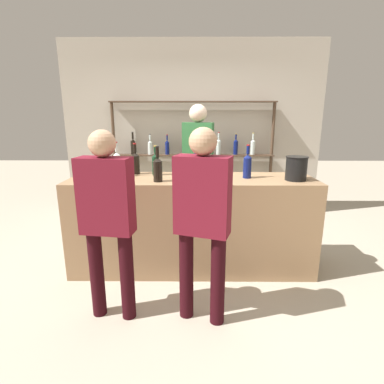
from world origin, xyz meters
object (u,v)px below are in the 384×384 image
at_px(counter_bottle_1, 156,164).
at_px(wine_glass, 179,169).
at_px(ice_bucket, 296,168).
at_px(server_behind_counter, 198,158).
at_px(customer_center, 202,214).
at_px(counter_bottle_0, 158,168).
at_px(counter_bottle_2, 117,163).
at_px(customer_left, 107,213).
at_px(counter_bottle_5, 247,165).
at_px(counter_bottle_3, 196,165).
at_px(counter_bottle_4, 135,162).

xyz_separation_m(counter_bottle_1, wine_glass, (0.27, -0.36, 0.00)).
xyz_separation_m(ice_bucket, server_behind_counter, (-0.98, 1.09, -0.05)).
bearing_deg(wine_glass, customer_center, -73.09).
bearing_deg(ice_bucket, counter_bottle_0, -176.82).
distance_m(counter_bottle_2, customer_left, 0.98).
bearing_deg(counter_bottle_1, counter_bottle_5, -8.70).
distance_m(counter_bottle_3, counter_bottle_4, 0.70).
bearing_deg(counter_bottle_5, wine_glass, -163.07).
relative_size(counter_bottle_0, server_behind_counter, 0.20).
xyz_separation_m(counter_bottle_0, wine_glass, (0.21, -0.03, -0.00)).
bearing_deg(counter_bottle_3, wine_glass, -125.88).
distance_m(counter_bottle_5, customer_center, 1.06).
distance_m(counter_bottle_1, ice_bucket, 1.47).
xyz_separation_m(counter_bottle_1, counter_bottle_5, (0.98, -0.15, 0.01)).
xyz_separation_m(counter_bottle_0, ice_bucket, (1.39, 0.08, -0.01)).
bearing_deg(counter_bottle_4, counter_bottle_2, -138.37).
bearing_deg(counter_bottle_5, server_behind_counter, 117.22).
bearing_deg(wine_glass, counter_bottle_2, 157.52).
bearing_deg(counter_bottle_5, customer_center, -118.23).
relative_size(counter_bottle_1, ice_bucket, 1.34).
bearing_deg(wine_glass, counter_bottle_5, 16.93).
height_order(counter_bottle_0, customer_left, customer_left).
relative_size(counter_bottle_0, counter_bottle_5, 1.01).
bearing_deg(counter_bottle_1, counter_bottle_4, 165.06).
xyz_separation_m(ice_bucket, customer_center, (-0.96, -0.81, -0.21)).
xyz_separation_m(counter_bottle_2, server_behind_counter, (0.87, 0.92, -0.07)).
distance_m(wine_glass, customer_center, 0.76).
height_order(wine_glass, customer_left, customer_left).
bearing_deg(customer_left, wine_glass, -30.57).
height_order(counter_bottle_0, counter_bottle_5, counter_bottle_0).
relative_size(counter_bottle_1, counter_bottle_5, 0.93).
bearing_deg(counter_bottle_2, counter_bottle_0, -28.25).
distance_m(counter_bottle_1, counter_bottle_5, 0.99).
relative_size(counter_bottle_5, ice_bucket, 1.44).
relative_size(counter_bottle_1, customer_center, 0.21).
height_order(counter_bottle_5, wine_glass, counter_bottle_5).
height_order(counter_bottle_2, wine_glass, counter_bottle_2).
distance_m(counter_bottle_5, ice_bucket, 0.49).
relative_size(counter_bottle_2, wine_glass, 2.13).
bearing_deg(counter_bottle_0, counter_bottle_5, 11.35).
height_order(counter_bottle_4, customer_left, customer_left).
xyz_separation_m(counter_bottle_1, customer_center, (0.49, -1.06, -0.22)).
bearing_deg(wine_glass, server_behind_counter, 80.55).
bearing_deg(counter_bottle_1, server_behind_counter, 60.40).
bearing_deg(ice_bucket, counter_bottle_2, 174.74).
height_order(counter_bottle_0, ice_bucket, counter_bottle_0).
bearing_deg(customer_center, customer_left, 105.58).
distance_m(counter_bottle_2, counter_bottle_4, 0.22).
distance_m(counter_bottle_0, counter_bottle_2, 0.52).
bearing_deg(counter_bottle_0, counter_bottle_2, 151.75).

